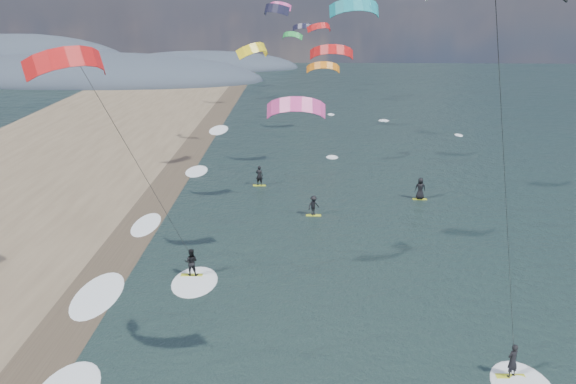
{
  "coord_description": "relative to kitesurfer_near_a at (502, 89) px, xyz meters",
  "views": [
    {
      "loc": [
        -0.17,
        -16.48,
        16.08
      ],
      "look_at": [
        -1.0,
        12.0,
        7.0
      ],
      "focal_mm": 40.0,
      "sensor_mm": 36.0,
      "label": 1
    }
  ],
  "objects": [
    {
      "name": "kitesurfer_near_b",
      "position": [
        -14.83,
        10.41,
        -4.03
      ],
      "size": [
        6.97,
        9.11,
        14.25
      ],
      "color": "#B8C623",
      "rests_on": "ground"
    },
    {
      "name": "wet_sand_strip",
      "position": [
        -17.69,
        7.04,
        -13.18
      ],
      "size": [
        3.0,
        240.0,
        0.0
      ],
      "primitive_type": "cube",
      "color": "#382D23",
      "rests_on": "ground"
    },
    {
      "name": "kitesurfer_near_a",
      "position": [
        0.0,
        0.0,
        0.0
      ],
      "size": [
        7.69,
        8.78,
        17.62
      ],
      "color": "#B8C623",
      "rests_on": "ground"
    },
    {
      "name": "far_kitesurfers",
      "position": [
        -2.87,
        28.47,
        -12.34
      ],
      "size": [
        14.15,
        8.2,
        1.79
      ],
      "color": "#B8C623",
      "rests_on": "ground"
    },
    {
      "name": "bg_kite_field",
      "position": [
        -6.11,
        52.22,
        -1.9
      ],
      "size": [
        10.51,
        72.82,
        8.56
      ],
      "color": "orange",
      "rests_on": "ground"
    },
    {
      "name": "coastal_hills",
      "position": [
        -50.53,
        104.9,
        -13.18
      ],
      "size": [
        80.0,
        41.0,
        15.0
      ],
      "color": "#3D4756",
      "rests_on": "ground"
    },
    {
      "name": "shoreline_surf",
      "position": [
        -16.49,
        11.79,
        -13.18
      ],
      "size": [
        2.4,
        79.4,
        0.11
      ],
      "color": "white",
      "rests_on": "ground"
    }
  ]
}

